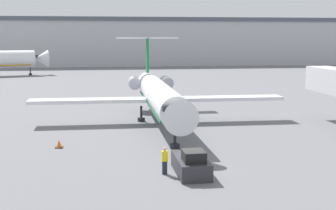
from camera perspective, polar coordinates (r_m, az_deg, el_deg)
The scene contains 6 objects.
ground_plane at distance 31.60m, azimuth 2.84°, elevation -8.36°, with size 600.00×600.00×0.00m, color slate.
terminal_building at distance 149.83m, azimuth -5.96°, elevation 7.70°, with size 180.00×16.80×14.95m.
airplane_main at distance 49.46m, azimuth -1.17°, elevation 1.37°, with size 27.07×29.21×8.99m.
pushback_tug at distance 31.43m, azimuth 2.81°, elevation -7.19°, with size 2.00×4.63×1.81m.
worker_near_tug at distance 31.20m, azimuth -0.41°, elevation -6.72°, with size 0.40×0.26×1.84m.
traffic_cone_left at distance 39.63m, azimuth -13.14°, elevation -4.67°, with size 0.66×0.66×0.65m.
Camera 1 is at (-5.81, -29.71, 9.08)m, focal length 50.00 mm.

